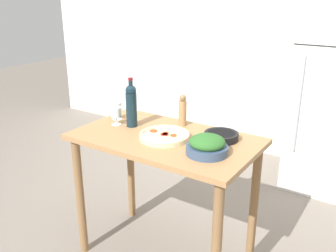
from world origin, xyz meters
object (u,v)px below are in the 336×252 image
wine_bottle (131,104)px  cast_iron_skillet (221,136)px  wine_glass_far (117,108)px  salad_bowl (207,146)px  wine_glass_near (116,113)px  homemade_pizza (165,136)px  pepper_mill (183,111)px

wine_bottle → cast_iron_skillet: wine_bottle is taller
wine_bottle → cast_iron_skillet: 0.63m
wine_glass_far → salad_bowl: (0.81, -0.18, -0.03)m
wine_glass_far → cast_iron_skillet: bearing=3.8°
wine_bottle → wine_glass_near: bearing=-160.4°
wine_bottle → salad_bowl: wine_bottle is taller
homemade_pizza → salad_bowl: bearing=-10.8°
homemade_pizza → cast_iron_skillet: 0.34m
wine_bottle → homemade_pizza: wine_bottle is taller
wine_glass_far → homemade_pizza: size_ratio=0.40×
wine_bottle → wine_glass_near: size_ratio=2.66×
wine_bottle → pepper_mill: 0.34m
homemade_pizza → wine_glass_near: bearing=176.2°
wine_bottle → pepper_mill: (0.27, 0.20, -0.05)m
wine_glass_near → cast_iron_skillet: 0.73m
wine_glass_near → wine_glass_far: bearing=128.2°
wine_glass_near → wine_glass_far: (-0.07, 0.09, 0.00)m
salad_bowl → cast_iron_skillet: (-0.03, 0.23, -0.03)m
wine_glass_far → salad_bowl: bearing=-12.6°
wine_bottle → wine_glass_far: 0.20m
cast_iron_skillet → wine_glass_far: bearing=-176.2°
pepper_mill → homemade_pizza: 0.28m
wine_glass_near → salad_bowl: wine_glass_near is taller
pepper_mill → cast_iron_skillet: pepper_mill is taller
salad_bowl → wine_glass_far: bearing=167.4°
salad_bowl → wine_glass_near: bearing=173.1°
wine_glass_near → pepper_mill: bearing=31.8°
wine_glass_far → pepper_mill: size_ratio=0.58×
wine_glass_near → homemade_pizza: size_ratio=0.40×
wine_glass_far → homemade_pizza: 0.50m
cast_iron_skillet → wine_glass_near: bearing=-168.7°
wine_glass_near → homemade_pizza: (0.41, -0.03, -0.07)m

